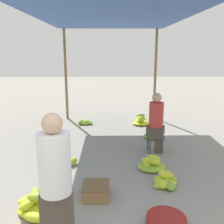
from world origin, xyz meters
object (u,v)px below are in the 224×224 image
banana_pile_right_0 (165,181)px  banana_pile_left_0 (37,205)px  banana_pile_left_1 (85,122)px  banana_pile_right_2 (151,164)px  stool (155,138)px  basin_black (166,222)px  banana_pile_left_2 (64,161)px  banana_pile_right_1 (141,121)px  vendor_seated (157,122)px  vendor_foreground (56,184)px  crate_near (96,191)px  banana_pile_right_3 (152,135)px

banana_pile_right_0 → banana_pile_left_0: bearing=-161.7°
banana_pile_left_1 → banana_pile_right_2: 3.28m
banana_pile_left_0 → banana_pile_right_2: size_ratio=1.18×
stool → banana_pile_left_1: 2.72m
basin_black → banana_pile_left_1: (-1.41, 4.50, -0.00)m
banana_pile_left_1 → banana_pile_left_0: bearing=-93.7°
banana_pile_left_2 → banana_pile_right_2: size_ratio=1.12×
banana_pile_left_0 → banana_pile_right_1: size_ratio=1.14×
stool → vendor_seated: vendor_seated is taller
vendor_foreground → banana_pile_right_1: vendor_foreground is taller
vendor_seated → banana_pile_right_0: size_ratio=2.57×
basin_black → crate_near: size_ratio=1.25×
banana_pile_right_3 → banana_pile_right_2: bearing=-99.9°
banana_pile_right_3 → basin_black: bearing=-96.5°
vendor_seated → banana_pile_left_2: size_ratio=2.14×
vendor_foreground → vendor_seated: 3.18m
vendor_foreground → banana_pile_right_3: (1.60, 3.59, -0.72)m
banana_pile_left_1 → vendor_foreground: bearing=-88.0°
banana_pile_right_0 → banana_pile_right_2: 0.63m
vendor_seated → banana_pile_right_3: (0.05, 0.81, -0.58)m
stool → banana_pile_right_1: (-0.05, 2.06, -0.20)m
banana_pile_right_3 → crate_near: 2.85m
vendor_foreground → crate_near: 1.29m
vendor_foreground → banana_pile_right_3: vendor_foreground is taller
vendor_seated → crate_near: bearing=-124.6°
banana_pile_left_1 → crate_near: crate_near is taller
basin_black → banana_pile_left_0: banana_pile_left_0 is taller
basin_black → banana_pile_left_1: bearing=107.4°
basin_black → banana_pile_right_2: size_ratio=0.92×
banana_pile_left_2 → banana_pile_right_2: 1.65m
vendor_seated → banana_pile_left_1: 2.78m
crate_near → basin_black: bearing=-36.5°
stool → banana_pile_left_0: 2.86m
banana_pile_left_2 → vendor_foreground: bearing=-81.6°
vendor_foreground → banana_pile_right_1: bearing=72.9°
banana_pile_left_2 → banana_pile_right_3: 2.39m
banana_pile_left_0 → banana_pile_left_1: 4.17m
vendor_foreground → banana_pile_left_2: bearing=98.4°
banana_pile_left_2 → banana_pile_right_0: size_ratio=1.20×
vendor_seated → banana_pile_right_3: bearing=86.2°
banana_pile_right_1 → banana_pile_left_2: bearing=-124.1°
banana_pile_right_3 → banana_pile_right_0: bearing=-94.1°
vendor_seated → basin_black: vendor_seated is taller
vendor_seated → crate_near: vendor_seated is taller
banana_pile_right_2 → banana_pile_left_0: bearing=-144.8°
vendor_seated → basin_black: size_ratio=2.60×
banana_pile_left_1 → vendor_seated: bearing=-50.6°
stool → crate_near: 2.11m
vendor_seated → banana_pile_right_3: size_ratio=2.98×
banana_pile_left_0 → banana_pile_left_2: 1.46m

